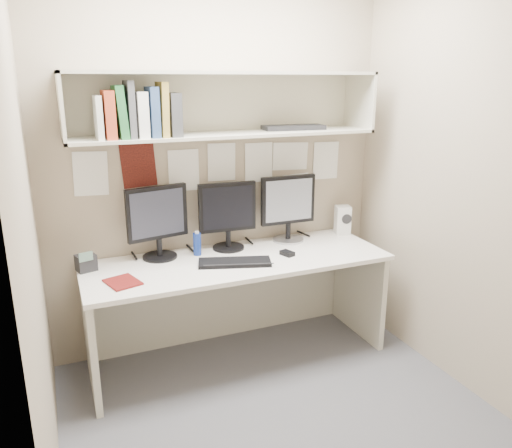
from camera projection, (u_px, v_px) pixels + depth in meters
name	position (u px, v px, depth m)	size (l,w,h in m)	color
floor	(277.00, 410.00, 2.93)	(2.40, 2.00, 0.01)	#4D4D52
wall_back	(219.00, 165.00, 3.46)	(2.40, 0.02, 2.60)	gray
wall_front	(407.00, 256.00, 1.68)	(2.40, 0.02, 2.60)	gray
wall_left	(26.00, 219.00, 2.13)	(0.02, 2.00, 2.60)	gray
wall_right	(460.00, 178.00, 3.01)	(0.02, 2.00, 2.60)	gray
desk	(238.00, 308.00, 3.41)	(2.00, 0.70, 0.73)	silver
overhead_hutch	(224.00, 104.00, 3.21)	(2.00, 0.38, 0.40)	beige
pinned_papers	(219.00, 172.00, 3.46)	(1.92, 0.01, 0.48)	white
monitor_left	(158.00, 220.00, 3.25)	(0.41, 0.23, 0.48)	black
monitor_center	(227.00, 213.00, 3.43)	(0.40, 0.22, 0.47)	black
monitor_right	(288.00, 206.00, 3.60)	(0.41, 0.23, 0.48)	#A5A5AA
keyboard	(235.00, 262.00, 3.20)	(0.46, 0.16, 0.02)	black
mouse	(287.00, 253.00, 3.36)	(0.06, 0.10, 0.03)	black
speaker	(343.00, 220.00, 3.81)	(0.13, 0.14, 0.22)	silver
blue_bottle	(197.00, 244.00, 3.35)	(0.05, 0.05, 0.17)	navy
maroon_notebook	(123.00, 282.00, 2.90)	(0.17, 0.21, 0.01)	#601210
desk_phone	(86.00, 262.00, 3.08)	(0.13, 0.13, 0.14)	black
book_stack	(139.00, 113.00, 2.91)	(0.48, 0.20, 0.33)	silver
hutch_tray	(293.00, 127.00, 3.41)	(0.42, 0.16, 0.03)	black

